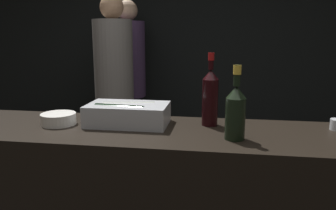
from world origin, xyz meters
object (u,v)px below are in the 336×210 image
(champagne_bottle, at_px, (236,111))
(red_wine_bottle_tall, at_px, (210,96))
(bowl_white, at_px, (58,119))
(person_blond_tee, at_px, (129,79))
(person_in_hoodie, at_px, (114,86))
(ice_bin_with_bottles, at_px, (127,113))

(champagne_bottle, xyz_separation_m, red_wine_bottle_tall, (-0.12, 0.22, 0.02))
(bowl_white, xyz_separation_m, person_blond_tee, (-0.11, 1.77, -0.03))
(champagne_bottle, distance_m, person_in_hoodie, 1.76)
(person_in_hoodie, bearing_deg, person_blond_tee, 140.59)
(champagne_bottle, bearing_deg, red_wine_bottle_tall, 118.10)
(ice_bin_with_bottles, xyz_separation_m, red_wine_bottle_tall, (0.42, 0.05, 0.09))
(red_wine_bottle_tall, xyz_separation_m, person_blond_tee, (-0.89, 1.66, -0.15))
(ice_bin_with_bottles, xyz_separation_m, person_blond_tee, (-0.47, 1.72, -0.05))
(ice_bin_with_bottles, height_order, person_blond_tee, person_blond_tee)
(ice_bin_with_bottles, xyz_separation_m, person_in_hoodie, (-0.48, 1.26, -0.06))
(red_wine_bottle_tall, height_order, person_in_hoodie, person_in_hoodie)
(bowl_white, relative_size, person_in_hoodie, 0.10)
(ice_bin_with_bottles, distance_m, person_blond_tee, 1.78)
(person_in_hoodie, bearing_deg, bowl_white, -32.40)
(red_wine_bottle_tall, distance_m, person_in_hoodie, 1.52)
(bowl_white, height_order, red_wine_bottle_tall, red_wine_bottle_tall)
(person_blond_tee, bearing_deg, ice_bin_with_bottles, -124.63)
(person_in_hoodie, distance_m, person_blond_tee, 0.45)
(bowl_white, relative_size, red_wine_bottle_tall, 0.48)
(bowl_white, distance_m, red_wine_bottle_tall, 0.80)
(ice_bin_with_bottles, height_order, bowl_white, ice_bin_with_bottles)
(ice_bin_with_bottles, relative_size, person_blond_tee, 0.23)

